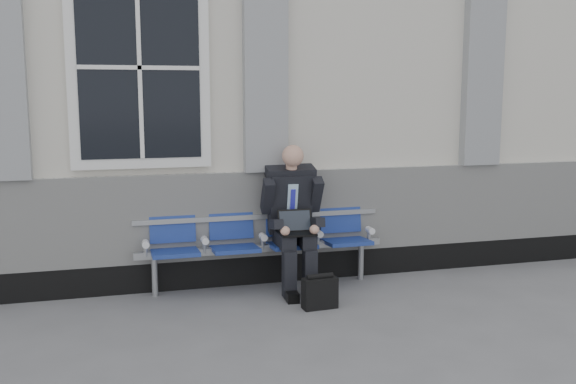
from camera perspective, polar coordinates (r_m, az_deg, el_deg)
name	(u,v)px	position (r m, az deg, el deg)	size (l,w,h in m)	color
ground	(112,350)	(5.40, -15.38, -13.39)	(70.00, 70.00, 0.00)	slate
station_building	(102,76)	(8.48, -16.19, 9.90)	(14.40, 4.40, 4.49)	beige
bench	(262,235)	(6.66, -2.37, -3.85)	(2.60, 0.47, 0.91)	#9EA0A3
businessman	(293,213)	(6.55, 0.41, -1.85)	(0.62, 0.83, 1.49)	black
briefcase	(320,292)	(6.10, 2.84, -8.90)	(0.34, 0.16, 0.34)	black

